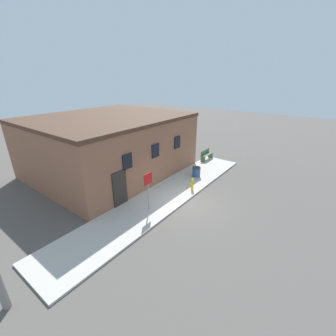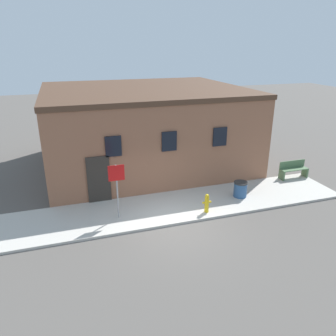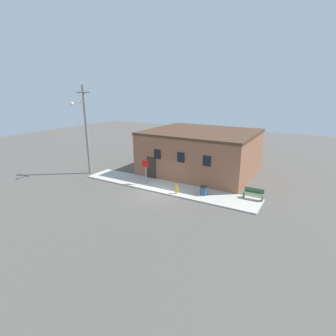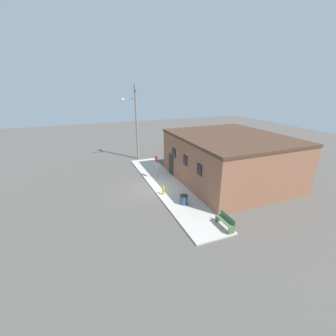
{
  "view_description": "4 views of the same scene",
  "coord_description": "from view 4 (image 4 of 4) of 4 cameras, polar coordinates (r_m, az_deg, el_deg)",
  "views": [
    {
      "loc": [
        -10.02,
        -6.25,
        7.12
      ],
      "look_at": [
        0.22,
        1.46,
        1.88
      ],
      "focal_mm": 24.0,
      "sensor_mm": 36.0,
      "label": 1
    },
    {
      "loc": [
        -3.68,
        -10.57,
        6.69
      ],
      "look_at": [
        0.22,
        1.46,
        1.88
      ],
      "focal_mm": 35.0,
      "sensor_mm": 36.0,
      "label": 2
    },
    {
      "loc": [
        11.22,
        -17.59,
        8.48
      ],
      "look_at": [
        0.22,
        1.46,
        1.88
      ],
      "focal_mm": 28.0,
      "sensor_mm": 36.0,
      "label": 3
    },
    {
      "loc": [
        17.51,
        -5.49,
        8.78
      ],
      "look_at": [
        0.22,
        1.46,
        1.88
      ],
      "focal_mm": 24.0,
      "sensor_mm": 36.0,
      "label": 4
    }
  ],
  "objects": [
    {
      "name": "ground_plane",
      "position": [
        20.35,
        -4.06,
        -5.3
      ],
      "size": [
        80.0,
        80.0,
        0.0
      ],
      "primitive_type": "plane",
      "color": "#56514C"
    },
    {
      "name": "sidewalk",
      "position": [
        20.77,
        -0.23,
        -4.53
      ],
      "size": [
        16.57,
        2.91,
        0.1
      ],
      "color": "#BCB7AD",
      "rests_on": "ground"
    },
    {
      "name": "brick_building",
      "position": [
        22.24,
        15.23,
        2.4
      ],
      "size": [
        10.88,
        9.38,
        4.41
      ],
      "color": "#8E5B42",
      "rests_on": "ground"
    },
    {
      "name": "fire_hydrant",
      "position": [
        18.91,
        -1.19,
        -5.61
      ],
      "size": [
        0.38,
        0.18,
        0.82
      ],
      "color": "gold",
      "rests_on": "sidewalk"
    },
    {
      "name": "stop_sign",
      "position": [
        21.78,
        -2.91,
        1.25
      ],
      "size": [
        0.63,
        0.06,
        2.26
      ],
      "color": "gray",
      "rests_on": "sidewalk"
    },
    {
      "name": "bench",
      "position": [
        15.28,
        14.4,
        -12.97
      ],
      "size": [
        1.52,
        0.44,
        0.9
      ],
      "color": "#4C6B47",
      "rests_on": "sidewalk"
    },
    {
      "name": "trash_bin",
      "position": [
        17.54,
        4.03,
        -8.02
      ],
      "size": [
        0.62,
        0.62,
        0.72
      ],
      "color": "#2D517F",
      "rests_on": "sidewalk"
    },
    {
      "name": "utility_pole",
      "position": [
        27.71,
        -8.14,
        11.75
      ],
      "size": [
        1.8,
        1.79,
        8.93
      ],
      "color": "gray",
      "rests_on": "ground"
    }
  ]
}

